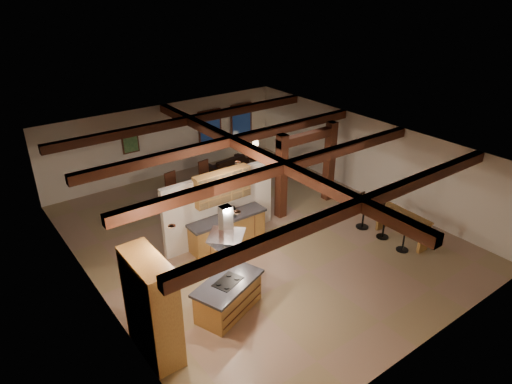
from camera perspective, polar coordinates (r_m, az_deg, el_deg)
ground at (r=14.51m, az=0.03°, el=-5.32°), size 12.00×12.00×0.00m
room_walls at (r=13.67m, az=0.03°, el=1.07°), size 12.00×12.00×12.00m
ceiling_beams at (r=13.29m, az=0.03°, el=4.90°), size 10.00×12.00×0.28m
timber_posts at (r=15.51m, az=6.36°, el=3.96°), size 2.50×0.30×2.90m
partition_wall at (r=13.84m, az=-4.53°, el=-1.83°), size 3.80×0.18×2.20m
pantry_cabinet at (r=10.08m, az=-12.89°, el=-13.81°), size 0.67×1.60×2.40m
back_counter at (r=13.86m, az=-3.57°, el=-4.73°), size 2.50×0.66×0.94m
upper_display_cabinet at (r=13.36m, az=-4.21°, el=0.70°), size 1.80×0.36×0.95m
range_hood at (r=10.54m, az=-3.68°, el=-7.19°), size 1.10×1.10×1.40m
back_windows at (r=19.81m, az=-3.77°, el=8.20°), size 2.70×0.07×1.70m
framed_art at (r=17.92m, az=-15.43°, el=6.02°), size 0.65×0.05×0.85m
recessed_cans at (r=10.47m, az=-4.77°, el=-0.61°), size 3.16×2.46×0.03m
kitchen_island at (r=11.33m, az=-3.49°, el=-12.86°), size 2.00×1.51×0.89m
dining_table at (r=16.42m, az=-7.30°, el=-0.45°), size 1.80×1.31×0.57m
sofa at (r=19.14m, az=-3.65°, el=3.63°), size 1.94×0.96×0.54m
microwave at (r=13.58m, az=-3.51°, el=-2.55°), size 0.52×0.43×0.25m
bar_counter at (r=14.65m, az=17.90°, el=-3.54°), size 0.52×1.80×0.93m
side_table at (r=20.14m, az=-0.06°, el=4.80°), size 0.48×0.48×0.51m
table_lamp at (r=19.96m, az=-0.06°, el=6.16°), size 0.31×0.31×0.36m
bar_stool_a at (r=14.18m, az=17.99°, el=-5.05°), size 0.39×0.40×1.05m
bar_stool_b at (r=14.65m, az=15.62°, el=-3.55°), size 0.38×0.39×1.10m
bar_stool_c at (r=15.03m, az=13.20°, el=-2.28°), size 0.41×0.41×1.18m
dining_chairs at (r=16.27m, az=-7.37°, el=0.70°), size 2.22×2.22×1.27m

